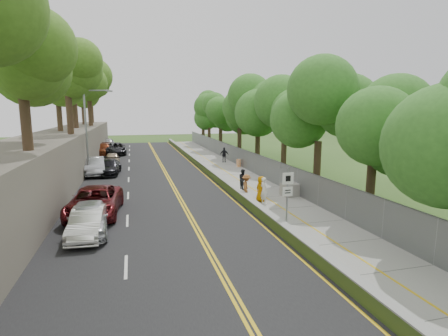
# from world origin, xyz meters

# --- Properties ---
(ground) EXTENTS (140.00, 140.00, 0.00)m
(ground) POSITION_xyz_m (0.00, 0.00, 0.00)
(ground) COLOR #33511E
(ground) RESTS_ON ground
(road) EXTENTS (11.20, 66.00, 0.04)m
(road) POSITION_xyz_m (-5.40, 15.00, 0.02)
(road) COLOR black
(road) RESTS_ON ground
(sidewalk) EXTENTS (4.20, 66.00, 0.05)m
(sidewalk) POSITION_xyz_m (2.55, 15.00, 0.03)
(sidewalk) COLOR gray
(sidewalk) RESTS_ON ground
(jersey_barrier) EXTENTS (0.42, 66.00, 0.60)m
(jersey_barrier) POSITION_xyz_m (0.25, 15.00, 0.30)
(jersey_barrier) COLOR #8BCE35
(jersey_barrier) RESTS_ON ground
(rock_embankment) EXTENTS (5.00, 66.00, 4.00)m
(rock_embankment) POSITION_xyz_m (-13.50, 15.00, 2.00)
(rock_embankment) COLOR #595147
(rock_embankment) RESTS_ON ground
(chainlink_fence) EXTENTS (0.04, 66.00, 2.00)m
(chainlink_fence) POSITION_xyz_m (4.65, 15.00, 1.00)
(chainlink_fence) COLOR slate
(chainlink_fence) RESTS_ON ground
(trees_embankment) EXTENTS (6.40, 66.00, 13.00)m
(trees_embankment) POSITION_xyz_m (-13.00, 15.00, 10.50)
(trees_embankment) COLOR #528626
(trees_embankment) RESTS_ON rock_embankment
(trees_fenceside) EXTENTS (7.00, 66.00, 14.00)m
(trees_fenceside) POSITION_xyz_m (7.00, 15.00, 7.00)
(trees_fenceside) COLOR #3F842B
(trees_fenceside) RESTS_ON ground
(streetlight) EXTENTS (2.52, 0.22, 8.00)m
(streetlight) POSITION_xyz_m (-10.46, 14.00, 4.64)
(streetlight) COLOR gray
(streetlight) RESTS_ON ground
(signpost) EXTENTS (0.62, 0.09, 3.10)m
(signpost) POSITION_xyz_m (1.05, -3.02, 1.96)
(signpost) COLOR gray
(signpost) RESTS_ON sidewalk
(construction_barrel) EXTENTS (0.50, 0.50, 0.83)m
(construction_barrel) POSITION_xyz_m (4.30, 16.17, 0.46)
(construction_barrel) COLOR #FF6A00
(construction_barrel) RESTS_ON sidewalk
(concrete_block) EXTENTS (1.50, 1.23, 0.89)m
(concrete_block) POSITION_xyz_m (4.16, 2.93, 0.50)
(concrete_block) COLOR gray
(concrete_block) RESTS_ON sidewalk
(car_0) EXTENTS (1.98, 4.67, 1.57)m
(car_0) POSITION_xyz_m (-9.00, -1.62, 0.83)
(car_0) COLOR #BBBCC1
(car_0) RESTS_ON road
(car_1) EXTENTS (1.65, 4.25, 1.38)m
(car_1) POSITION_xyz_m (-9.00, -2.04, 0.73)
(car_1) COLOR white
(car_1) RESTS_ON road
(car_2) EXTENTS (3.18, 6.10, 1.64)m
(car_2) POSITION_xyz_m (-9.00, 1.45, 0.86)
(car_2) COLOR maroon
(car_2) RESTS_ON road
(car_3) EXTENTS (2.33, 4.98, 1.41)m
(car_3) POSITION_xyz_m (-9.00, 15.11, 0.74)
(car_3) COLOR black
(car_3) RESTS_ON road
(car_4) EXTENTS (1.73, 4.04, 1.36)m
(car_4) POSITION_xyz_m (-9.00, 21.13, 0.72)
(car_4) COLOR #9C8567
(car_4) RESTS_ON road
(car_5) EXTENTS (2.25, 5.17, 1.65)m
(car_5) POSITION_xyz_m (-10.31, 15.29, 0.87)
(car_5) COLOR #A1A3A8
(car_5) RESTS_ON road
(car_6) EXTENTS (3.02, 5.96, 1.61)m
(car_6) POSITION_xyz_m (-9.00, 30.95, 0.85)
(car_6) COLOR black
(car_6) RESTS_ON road
(car_7) EXTENTS (2.22, 5.27, 1.52)m
(car_7) POSITION_xyz_m (-10.60, 31.11, 0.80)
(car_7) COLOR brown
(car_7) RESTS_ON road
(car_8) EXTENTS (1.84, 4.33, 1.46)m
(car_8) POSITION_xyz_m (-10.60, 41.20, 0.77)
(car_8) COLOR #BAB9BE
(car_8) RESTS_ON road
(painter_0) EXTENTS (0.85, 1.00, 1.73)m
(painter_0) POSITION_xyz_m (1.45, 1.92, 0.92)
(painter_0) COLOR #BE7503
(painter_0) RESTS_ON sidewalk
(painter_1) EXTENTS (0.58, 0.74, 1.78)m
(painter_1) POSITION_xyz_m (1.45, 1.34, 0.94)
(painter_1) COLOR white
(painter_1) RESTS_ON sidewalk
(painter_2) EXTENTS (0.69, 0.83, 1.57)m
(painter_2) POSITION_xyz_m (1.45, 5.85, 0.83)
(painter_2) COLOR black
(painter_2) RESTS_ON sidewalk
(painter_3) EXTENTS (0.95, 1.26, 1.73)m
(painter_3) POSITION_xyz_m (0.75, 2.86, 0.91)
(painter_3) COLOR #9D5E2F
(painter_3) RESTS_ON sidewalk
(person_far) EXTENTS (1.12, 0.75, 1.76)m
(person_far) POSITION_xyz_m (3.65, 19.82, 0.93)
(person_far) COLOR black
(person_far) RESTS_ON sidewalk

